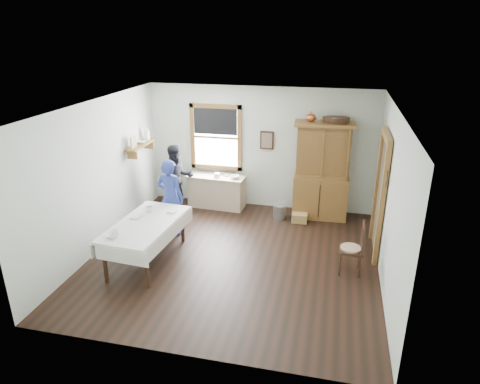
# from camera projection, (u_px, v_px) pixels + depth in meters

# --- Properties ---
(room) EXTENTS (5.01, 5.01, 2.70)m
(room) POSITION_uv_depth(u_px,v_px,m) (233.00, 187.00, 7.16)
(room) COLOR black
(room) RESTS_ON ground
(window) EXTENTS (1.18, 0.07, 1.48)m
(window) POSITION_uv_depth(u_px,v_px,m) (216.00, 134.00, 9.50)
(window) COLOR white
(window) RESTS_ON room
(doorway) EXTENTS (0.09, 1.14, 2.22)m
(doorway) POSITION_uv_depth(u_px,v_px,m) (381.00, 192.00, 7.49)
(doorway) COLOR #443C30
(doorway) RESTS_ON room
(wall_shelf) EXTENTS (0.24, 1.00, 0.44)m
(wall_shelf) POSITION_uv_depth(u_px,v_px,m) (141.00, 143.00, 8.97)
(wall_shelf) COLOR brown
(wall_shelf) RESTS_ON room
(framed_picture) EXTENTS (0.30, 0.04, 0.40)m
(framed_picture) POSITION_uv_depth(u_px,v_px,m) (267.00, 140.00, 9.29)
(framed_picture) COLOR #351D12
(framed_picture) RESTS_ON room
(rug_beater) EXTENTS (0.01, 0.27, 0.27)m
(rug_beater) POSITION_uv_depth(u_px,v_px,m) (387.00, 171.00, 6.79)
(rug_beater) COLOR black
(rug_beater) RESTS_ON room
(work_counter) EXTENTS (1.32, 0.57, 0.74)m
(work_counter) POSITION_uv_depth(u_px,v_px,m) (217.00, 191.00, 9.69)
(work_counter) COLOR tan
(work_counter) RESTS_ON room
(china_hutch) EXTENTS (1.24, 0.63, 2.07)m
(china_hutch) POSITION_uv_depth(u_px,v_px,m) (322.00, 171.00, 8.94)
(china_hutch) COLOR brown
(china_hutch) RESTS_ON room
(dining_table) EXTENTS (1.10, 1.89, 0.73)m
(dining_table) POSITION_uv_depth(u_px,v_px,m) (147.00, 242.00, 7.45)
(dining_table) COLOR silver
(dining_table) RESTS_ON room
(spindle_chair) EXTENTS (0.43, 0.43, 0.92)m
(spindle_chair) POSITION_uv_depth(u_px,v_px,m) (351.00, 248.00, 7.05)
(spindle_chair) COLOR #351D12
(spindle_chair) RESTS_ON room
(pail) EXTENTS (0.30, 0.30, 0.31)m
(pail) POSITION_uv_depth(u_px,v_px,m) (280.00, 211.00, 9.18)
(pail) COLOR #909498
(pail) RESTS_ON room
(wicker_basket) EXTENTS (0.33, 0.24, 0.19)m
(wicker_basket) POSITION_uv_depth(u_px,v_px,m) (299.00, 218.00, 9.02)
(wicker_basket) COLOR tan
(wicker_basket) RESTS_ON room
(woman_blue) EXTENTS (0.57, 0.42, 1.43)m
(woman_blue) POSITION_uv_depth(u_px,v_px,m) (171.00, 200.00, 8.30)
(woman_blue) COLOR navy
(woman_blue) RESTS_ON room
(figure_dark) EXTENTS (0.86, 0.82, 1.40)m
(figure_dark) POSITION_uv_depth(u_px,v_px,m) (177.00, 181.00, 9.36)
(figure_dark) COLOR black
(figure_dark) RESTS_ON room
(table_cup_a) EXTENTS (0.16, 0.16, 0.10)m
(table_cup_a) POSITION_uv_depth(u_px,v_px,m) (149.00, 209.00, 7.74)
(table_cup_a) COLOR white
(table_cup_a) RESTS_ON dining_table
(table_cup_b) EXTENTS (0.12, 0.12, 0.10)m
(table_cup_b) POSITION_uv_depth(u_px,v_px,m) (115.00, 233.00, 6.84)
(table_cup_b) COLOR white
(table_cup_b) RESTS_ON dining_table
(table_bowl) EXTENTS (0.25, 0.25, 0.05)m
(table_bowl) POSITION_uv_depth(u_px,v_px,m) (113.00, 236.00, 6.81)
(table_bowl) COLOR white
(table_bowl) RESTS_ON dining_table
(counter_book) EXTENTS (0.28, 0.28, 0.02)m
(counter_book) POSITION_uv_depth(u_px,v_px,m) (223.00, 175.00, 9.59)
(counter_book) COLOR #76604F
(counter_book) RESTS_ON work_counter
(counter_bowl) EXTENTS (0.21, 0.21, 0.06)m
(counter_bowl) POSITION_uv_depth(u_px,v_px,m) (235.00, 177.00, 9.40)
(counter_bowl) COLOR white
(counter_bowl) RESTS_ON work_counter
(shelf_bowl) EXTENTS (0.22, 0.22, 0.05)m
(shelf_bowl) POSITION_uv_depth(u_px,v_px,m) (141.00, 142.00, 8.97)
(shelf_bowl) COLOR white
(shelf_bowl) RESTS_ON wall_shelf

